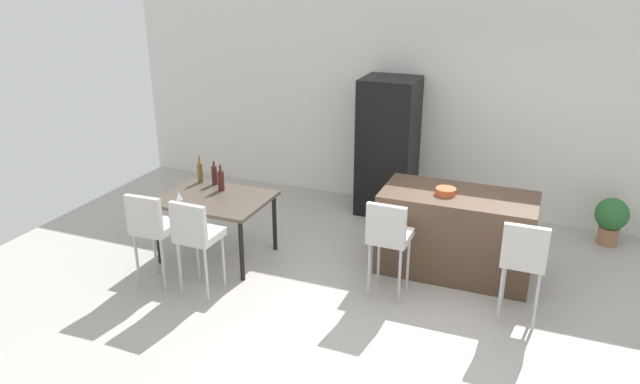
{
  "coord_description": "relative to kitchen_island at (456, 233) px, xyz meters",
  "views": [
    {
      "loc": [
        1.07,
        -5.22,
        3.25
      ],
      "look_at": [
        -1.25,
        0.52,
        0.85
      ],
      "focal_mm": 33.65,
      "sensor_mm": 36.0,
      "label": 1
    }
  ],
  "objects": [
    {
      "name": "ground_plane",
      "position": [
        -0.23,
        -0.85,
        -0.46
      ],
      "size": [
        10.0,
        10.0,
        0.0
      ],
      "primitive_type": "plane",
      "color": "#ADA89E"
    },
    {
      "name": "dining_chair_near",
      "position": [
        -2.88,
        -1.49,
        0.24
      ],
      "size": [
        0.41,
        0.41,
        1.05
      ],
      "color": "beige",
      "rests_on": "ground_plane"
    },
    {
      "name": "potted_plant",
      "position": [
        1.63,
        1.39,
        -0.11
      ],
      "size": [
        0.39,
        0.39,
        0.59
      ],
      "color": "#996B4C",
      "rests_on": "ground_plane"
    },
    {
      "name": "back_wall",
      "position": [
        -0.23,
        1.84,
        0.99
      ],
      "size": [
        10.0,
        0.12,
        2.9
      ],
      "primitive_type": "cube",
      "color": "silver",
      "rests_on": "ground_plane"
    },
    {
      "name": "bar_chair_left",
      "position": [
        -0.55,
        -0.79,
        0.24
      ],
      "size": [
        0.41,
        0.41,
        1.05
      ],
      "color": "beige",
      "rests_on": "ground_plane"
    },
    {
      "name": "wine_bottle_near",
      "position": [
        -2.84,
        -0.3,
        0.4
      ],
      "size": [
        0.07,
        0.07,
        0.29
      ],
      "color": "#471E19",
      "rests_on": "dining_table"
    },
    {
      "name": "refrigerator",
      "position": [
        -1.19,
        1.4,
        0.46
      ],
      "size": [
        0.72,
        0.68,
        1.84
      ],
      "primitive_type": "cube",
      "color": "black",
      "rests_on": "ground_plane"
    },
    {
      "name": "fruit_bowl",
      "position": [
        -0.14,
        -0.06,
        0.5
      ],
      "size": [
        0.22,
        0.22,
        0.07
      ],
      "primitive_type": "cylinder",
      "color": "#C6512D",
      "rests_on": "kitchen_island"
    },
    {
      "name": "wine_glass_left",
      "position": [
        -2.83,
        -1.06,
        0.4
      ],
      "size": [
        0.07,
        0.07,
        0.17
      ],
      "color": "silver",
      "rests_on": "dining_table"
    },
    {
      "name": "bar_chair_middle",
      "position": [
        0.74,
        -0.79,
        0.24
      ],
      "size": [
        0.4,
        0.4,
        1.05
      ],
      "color": "beige",
      "rests_on": "ground_plane"
    },
    {
      "name": "dining_chair_far",
      "position": [
        -2.35,
        -1.49,
        0.24
      ],
      "size": [
        0.41,
        0.41,
        1.05
      ],
      "color": "beige",
      "rests_on": "ground_plane"
    },
    {
      "name": "wine_bottle_end",
      "position": [
        -3.04,
        -0.3,
        0.41
      ],
      "size": [
        0.06,
        0.06,
        0.33
      ],
      "color": "brown",
      "rests_on": "dining_table"
    },
    {
      "name": "wine_bottle_corner",
      "position": [
        -2.67,
        -0.45,
        0.4
      ],
      "size": [
        0.08,
        0.08,
        0.31
      ],
      "color": "#471E19",
      "rests_on": "dining_table"
    },
    {
      "name": "kitchen_island",
      "position": [
        0.0,
        0.0,
        0.0
      ],
      "size": [
        1.63,
        0.81,
        0.92
      ],
      "primitive_type": "cube",
      "color": "#4C3828",
      "rests_on": "ground_plane"
    },
    {
      "name": "dining_table",
      "position": [
        -2.62,
        -0.66,
        0.21
      ],
      "size": [
        1.19,
        0.92,
        0.74
      ],
      "color": "#4C4238",
      "rests_on": "ground_plane"
    }
  ]
}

